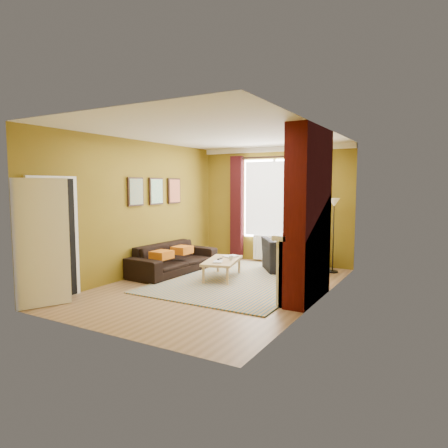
{
  "coord_description": "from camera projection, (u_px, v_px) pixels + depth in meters",
  "views": [
    {
      "loc": [
        3.7,
        -6.27,
        1.88
      ],
      "look_at": [
        0.0,
        0.25,
        1.15
      ],
      "focal_mm": 32.0,
      "sensor_mm": 36.0,
      "label": 1
    }
  ],
  "objects": [
    {
      "name": "tv_remote",
      "position": [
        220.0,
        259.0,
        8.04
      ],
      "size": [
        0.06,
        0.16,
        0.02
      ],
      "rotation": [
        0.0,
        0.0,
        0.08
      ],
      "color": "#262629",
      "rests_on": "coffee_table"
    },
    {
      "name": "mug",
      "position": [
        231.0,
        258.0,
        7.92
      ],
      "size": [
        0.1,
        0.1,
        0.09
      ],
      "primitive_type": "imported",
      "rotation": [
        0.0,
        0.0,
        0.04
      ],
      "color": "#999999",
      "rests_on": "coffee_table"
    },
    {
      "name": "sofa",
      "position": [
        174.0,
        258.0,
        8.58
      ],
      "size": [
        0.95,
        2.19,
        0.63
      ],
      "primitive_type": "imported",
      "rotation": [
        0.0,
        0.0,
        1.52
      ],
      "color": "black",
      "rests_on": "ground"
    },
    {
      "name": "wicker_stool",
      "position": [
        287.0,
        257.0,
        9.26
      ],
      "size": [
        0.42,
        0.42,
        0.46
      ],
      "rotation": [
        0.0,
        0.0,
        -0.16
      ],
      "color": "#966B41",
      "rests_on": "ground"
    },
    {
      "name": "armchair",
      "position": [
        290.0,
        255.0,
        8.71
      ],
      "size": [
        1.48,
        1.45,
        0.73
      ],
      "primitive_type": "imported",
      "rotation": [
        0.0,
        0.0,
        3.76
      ],
      "color": "black",
      "rests_on": "ground"
    },
    {
      "name": "room_walls",
      "position": [
        255.0,
        213.0,
        7.22
      ],
      "size": [
        3.82,
        5.54,
        2.83
      ],
      "color": "olive",
      "rests_on": "ground"
    },
    {
      "name": "ground",
      "position": [
        217.0,
        286.0,
        7.43
      ],
      "size": [
        5.5,
        5.5,
        0.0
      ],
      "primitive_type": "plane",
      "color": "brown",
      "rests_on": "ground"
    },
    {
      "name": "book_b",
      "position": [
        227.0,
        256.0,
        8.4
      ],
      "size": [
        0.32,
        0.37,
        0.02
      ],
      "primitive_type": "imported",
      "rotation": [
        0.0,
        0.0,
        -0.35
      ],
      "color": "#999999",
      "rests_on": "coffee_table"
    },
    {
      "name": "floor_lamp",
      "position": [
        334.0,
        214.0,
        8.52
      ],
      "size": [
        0.24,
        0.24,
        1.6
      ],
      "rotation": [
        0.0,
        0.0,
        -0.0
      ],
      "color": "black",
      "rests_on": "ground"
    },
    {
      "name": "book_a",
      "position": [
        214.0,
        262.0,
        7.74
      ],
      "size": [
        0.25,
        0.28,
        0.02
      ],
      "primitive_type": "imported",
      "rotation": [
        0.0,
        0.0,
        0.37
      ],
      "color": "#999999",
      "rests_on": "coffee_table"
    },
    {
      "name": "coffee_table",
      "position": [
        222.0,
        262.0,
        8.02
      ],
      "size": [
        0.88,
        1.29,
        0.39
      ],
      "rotation": [
        0.0,
        0.0,
        0.27
      ],
      "color": "tan",
      "rests_on": "ground"
    },
    {
      "name": "striped_rug",
      "position": [
        240.0,
        280.0,
        7.92
      ],
      "size": [
        2.7,
        3.72,
        0.02
      ],
      "rotation": [
        0.0,
        0.0,
        0.01
      ],
      "color": "#2F6182",
      "rests_on": "ground"
    }
  ]
}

